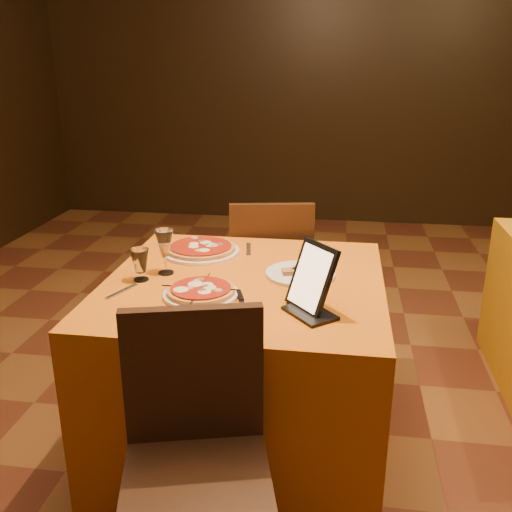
# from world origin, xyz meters

# --- Properties ---
(floor) EXTENTS (6.00, 7.00, 0.01)m
(floor) POSITION_xyz_m (0.00, 0.00, -0.01)
(floor) COLOR #5E2D19
(floor) RESTS_ON ground
(wall_back) EXTENTS (6.00, 0.01, 2.80)m
(wall_back) POSITION_xyz_m (0.00, 3.50, 1.40)
(wall_back) COLOR black
(wall_back) RESTS_ON floor
(main_table) EXTENTS (1.10, 1.10, 0.75)m
(main_table) POSITION_xyz_m (-0.44, -0.11, 0.38)
(main_table) COLOR #CF660D
(main_table) RESTS_ON floor
(chair_main_near) EXTENTS (0.52, 0.52, 0.91)m
(chair_main_near) POSITION_xyz_m (-0.44, -0.92, 0.46)
(chair_main_near) COLOR black
(chair_main_near) RESTS_ON floor
(chair_main_far) EXTENTS (0.46, 0.46, 0.91)m
(chair_main_far) POSITION_xyz_m (-0.44, 0.69, 0.46)
(chair_main_far) COLOR black
(chair_main_far) RESTS_ON floor
(pizza_near) EXTENTS (0.28, 0.28, 0.03)m
(pizza_near) POSITION_xyz_m (-0.57, -0.29, 0.77)
(pizza_near) COLOR white
(pizza_near) RESTS_ON main_table
(pizza_far) EXTENTS (0.35, 0.35, 0.03)m
(pizza_far) POSITION_xyz_m (-0.69, 0.19, 0.77)
(pizza_far) COLOR white
(pizza_far) RESTS_ON main_table
(cutlet_dish) EXTENTS (0.28, 0.28, 0.03)m
(cutlet_dish) POSITION_xyz_m (-0.22, -0.03, 0.76)
(cutlet_dish) COLOR white
(cutlet_dish) RESTS_ON main_table
(wine_glass) EXTENTS (0.09, 0.09, 0.19)m
(wine_glass) POSITION_xyz_m (-0.77, -0.08, 0.84)
(wine_glass) COLOR #E7CC83
(wine_glass) RESTS_ON main_table
(water_glass) EXTENTS (0.07, 0.07, 0.13)m
(water_glass) POSITION_xyz_m (-0.84, -0.17, 0.81)
(water_glass) COLOR white
(water_glass) RESTS_ON main_table
(tablet) EXTENTS (0.20, 0.21, 0.23)m
(tablet) POSITION_xyz_m (-0.16, -0.34, 0.87)
(tablet) COLOR black
(tablet) RESTS_ON main_table
(knife) EXTENTS (0.08, 0.19, 0.01)m
(knife) POSITION_xyz_m (-0.40, -0.37, 0.75)
(knife) COLOR silver
(knife) RESTS_ON main_table
(fork_near) EXTENTS (0.08, 0.16, 0.01)m
(fork_near) POSITION_xyz_m (-0.87, -0.30, 0.75)
(fork_near) COLOR #B7B6BD
(fork_near) RESTS_ON main_table
(fork_far) EXTENTS (0.05, 0.18, 0.01)m
(fork_far) POSITION_xyz_m (-0.48, 0.26, 0.75)
(fork_far) COLOR #B2B3BA
(fork_far) RESTS_ON main_table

